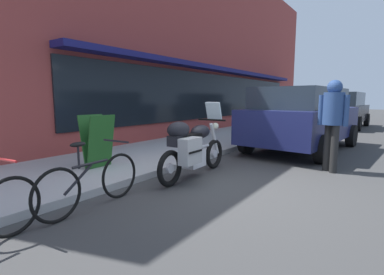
# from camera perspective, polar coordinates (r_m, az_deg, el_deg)

# --- Properties ---
(ground_plane) EXTENTS (80.00, 80.00, 0.00)m
(ground_plane) POSITION_cam_1_polar(r_m,az_deg,el_deg) (5.00, 6.93, -9.17)
(ground_plane) COLOR #383838
(storefront_building) EXTENTS (22.02, 0.90, 7.67)m
(storefront_building) POSITION_cam_1_polar(r_m,az_deg,el_deg) (13.19, 5.27, 17.80)
(storefront_building) COLOR #953935
(storefront_building) RESTS_ON ground_plane
(sidewalk_curb) EXTENTS (30.00, 2.83, 0.12)m
(sidewalk_curb) POSITION_cam_1_polar(r_m,az_deg,el_deg) (14.19, 14.67, 1.94)
(sidewalk_curb) COLOR #A6A6A6
(sidewalk_curb) RESTS_ON ground_plane
(touring_motorcycle) EXTENTS (2.11, 0.71, 1.38)m
(touring_motorcycle) POSITION_cam_1_polar(r_m,az_deg,el_deg) (5.17, 0.03, -1.75)
(touring_motorcycle) COLOR black
(touring_motorcycle) RESTS_ON ground_plane
(parked_bicycle) EXTENTS (1.66, 0.48, 0.92)m
(parked_bicycle) POSITION_cam_1_polar(r_m,az_deg,el_deg) (4.03, -19.47, -8.37)
(parked_bicycle) COLOR black
(parked_bicycle) RESTS_ON ground_plane
(parked_minivan) EXTENTS (4.71, 2.41, 1.73)m
(parked_minivan) POSITION_cam_1_polar(r_m,az_deg,el_deg) (8.59, 21.28, 3.76)
(parked_minivan) COLOR #191E4C
(parked_minivan) RESTS_ON ground_plane
(pedestrian_walking) EXTENTS (0.41, 0.56, 1.81)m
(pedestrian_walking) POSITION_cam_1_polar(r_m,az_deg,el_deg) (6.24, 26.34, 4.16)
(pedestrian_walking) COLOR black
(pedestrian_walking) RESTS_ON ground_plane
(sandwich_board_sign) EXTENTS (0.55, 0.43, 1.02)m
(sandwich_board_sign) POSITION_cam_1_polar(r_m,az_deg,el_deg) (5.83, -18.36, -0.69)
(sandwich_board_sign) COLOR #1E511E
(sandwich_board_sign) RESTS_ON sidewalk_curb
(parked_car_down_block) EXTENTS (4.52, 2.30, 1.74)m
(parked_car_down_block) POSITION_cam_1_polar(r_m,az_deg,el_deg) (16.19, 27.65, 5.07)
(parked_car_down_block) COLOR black
(parked_car_down_block) RESTS_ON ground_plane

